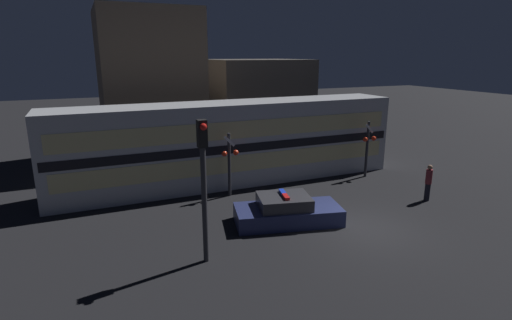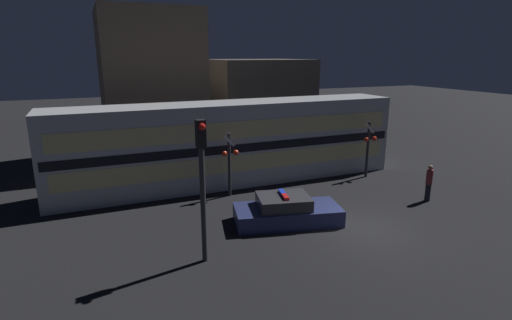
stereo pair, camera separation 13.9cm
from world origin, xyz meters
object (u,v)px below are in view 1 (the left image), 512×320
pedestrian (428,182)px  traffic_light_corner (204,178)px  police_car (287,212)px  crossing_signal_near (368,146)px  train (232,143)px

pedestrian → traffic_light_corner: size_ratio=0.37×
police_car → traffic_light_corner: 5.14m
police_car → crossing_signal_near: crossing_signal_near is taller
train → traffic_light_corner: size_ratio=3.86×
pedestrian → crossing_signal_near: (-0.21, 4.40, 0.94)m
pedestrian → train: bearing=139.3°
crossing_signal_near → police_car: bearing=-151.4°
train → crossing_signal_near: bearing=-16.7°
train → traffic_light_corner: 9.01m
police_car → crossing_signal_near: bearing=41.9°
pedestrian → crossing_signal_near: size_ratio=0.56×
train → crossing_signal_near: (7.53, -2.27, -0.36)m
police_car → traffic_light_corner: bearing=-143.1°
police_car → traffic_light_corner: size_ratio=0.96×
traffic_light_corner → crossing_signal_near: bearing=26.9°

